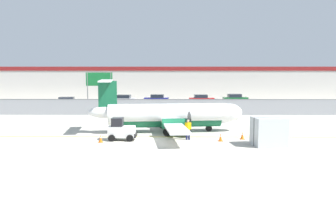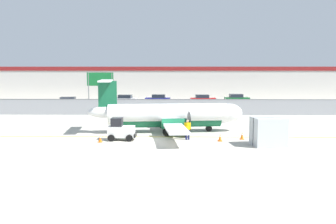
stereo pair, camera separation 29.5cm
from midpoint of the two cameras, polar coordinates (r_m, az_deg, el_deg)
ground_plane at (r=32.87m, az=-2.20°, el=-3.80°), size 140.00×140.00×0.01m
perimeter_fence at (r=48.57m, az=-1.31°, el=0.84°), size 98.00×0.10×2.10m
parking_lot_strip at (r=60.11m, az=-0.96°, el=0.91°), size 98.00×17.00×0.12m
background_building at (r=78.36m, az=-0.61°, el=4.54°), size 91.00×8.10×6.50m
commuter_airplane at (r=35.15m, az=0.17°, el=-0.50°), size 14.63×16.08×4.92m
baggage_tug at (r=31.43m, az=-7.42°, el=-2.75°), size 2.36×1.44×1.88m
ground_crew_worker at (r=31.42m, az=2.80°, el=-2.53°), size 0.54×0.34×1.70m
cargo_container at (r=29.97m, az=14.84°, el=-2.89°), size 2.63×2.28×2.20m
traffic_cone_near_left at (r=31.12m, az=7.74°, el=-3.86°), size 0.36×0.36×0.64m
traffic_cone_near_right at (r=30.86m, az=-10.51°, el=-4.00°), size 0.36×0.36×0.64m
traffic_cone_far_left at (r=32.28m, az=11.00°, el=-3.55°), size 0.36×0.36×0.64m
parked_car_0 at (r=59.91m, az=-15.22°, el=1.46°), size 4.35×2.34×1.58m
parked_car_1 at (r=63.39m, az=-6.98°, el=1.90°), size 4.34×2.30×1.58m
parked_car_2 at (r=63.89m, az=-1.87°, el=1.98°), size 4.27×2.14×1.58m
parked_car_3 at (r=63.65m, az=4.97°, el=1.94°), size 4.28×2.16×1.58m
parked_car_4 at (r=66.00m, az=10.07°, el=2.03°), size 4.31×2.24×1.58m
highway_sign at (r=51.65m, az=-10.60°, el=4.43°), size 3.60×0.14×5.50m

